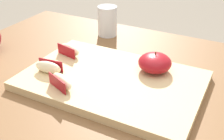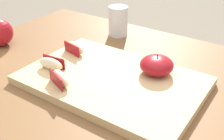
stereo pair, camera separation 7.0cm
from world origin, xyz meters
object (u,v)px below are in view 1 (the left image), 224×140
at_px(apple_wedge_near_knife, 69,50).
at_px(apple_wedge_back, 61,81).
at_px(drinking_glass_water, 107,21).
at_px(apple_half_skin_up, 155,63).
at_px(cutting_board, 112,80).
at_px(apple_wedge_right, 48,67).

xyz_separation_m(apple_wedge_near_knife, apple_wedge_back, (0.08, -0.15, 0.00)).
bearing_deg(drinking_glass_water, apple_half_skin_up, -39.23).
xyz_separation_m(apple_half_skin_up, apple_wedge_back, (-0.17, -0.18, -0.01)).
height_order(cutting_board, apple_wedge_near_knife, apple_wedge_near_knife).
distance_m(apple_wedge_near_knife, drinking_glass_water, 0.23).
distance_m(cutting_board, apple_half_skin_up, 0.12).
bearing_deg(drinking_glass_water, cutting_board, -59.69).
relative_size(apple_half_skin_up, apple_wedge_back, 1.12).
bearing_deg(apple_wedge_right, cutting_board, 20.18).
bearing_deg(apple_wedge_near_knife, cutting_board, -17.69).
bearing_deg(apple_half_skin_up, apple_wedge_back, -133.69).
xyz_separation_m(apple_wedge_near_knife, drinking_glass_water, (0.00, 0.23, 0.01)).
relative_size(apple_wedge_near_knife, drinking_glass_water, 0.74).
xyz_separation_m(cutting_board, apple_half_skin_up, (0.09, 0.08, 0.03)).
bearing_deg(cutting_board, apple_wedge_right, -159.82).
relative_size(apple_wedge_back, drinking_glass_water, 0.74).
distance_m(apple_wedge_right, drinking_glass_water, 0.34).
height_order(apple_half_skin_up, apple_wedge_right, apple_half_skin_up).
distance_m(apple_half_skin_up, apple_wedge_back, 0.25).
bearing_deg(apple_wedge_near_knife, apple_wedge_right, -83.56).
bearing_deg(apple_half_skin_up, apple_wedge_right, -150.39).
height_order(cutting_board, drinking_glass_water, drinking_glass_water).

